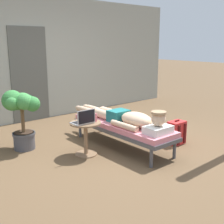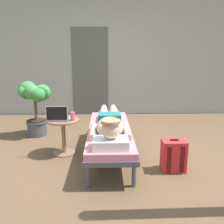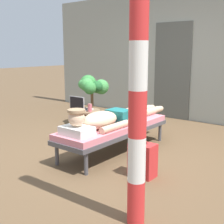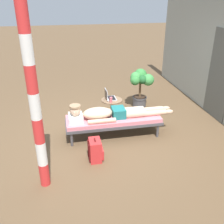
# 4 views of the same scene
# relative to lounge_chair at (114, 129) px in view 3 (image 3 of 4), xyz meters

# --- Properties ---
(ground_plane) EXTENTS (40.00, 40.00, 0.00)m
(ground_plane) POSITION_rel_lounge_chair_xyz_m (-0.05, 0.01, -0.35)
(ground_plane) COLOR brown
(house_wall_back) EXTENTS (7.60, 0.20, 2.70)m
(house_wall_back) POSITION_rel_lounge_chair_xyz_m (-0.00, 2.66, 1.00)
(house_wall_back) COLOR #999E93
(house_wall_back) RESTS_ON ground
(house_door_panel) EXTENTS (0.84, 0.03, 2.04)m
(house_door_panel) POSITION_rel_lounge_chair_xyz_m (-0.42, 2.55, 0.67)
(house_door_panel) COLOR #545651
(house_door_panel) RESTS_ON ground
(lounge_chair) EXTENTS (0.61, 1.96, 0.42)m
(lounge_chair) POSITION_rel_lounge_chair_xyz_m (0.00, 0.00, 0.00)
(lounge_chair) COLOR #4C4C51
(lounge_chair) RESTS_ON ground
(person_reclining) EXTENTS (0.53, 2.17, 0.33)m
(person_reclining) POSITION_rel_lounge_chair_xyz_m (0.00, -0.10, 0.17)
(person_reclining) COLOR white
(person_reclining) RESTS_ON lounge_chair
(side_table) EXTENTS (0.48, 0.48, 0.52)m
(side_table) POSITION_rel_lounge_chair_xyz_m (-0.68, 0.10, 0.01)
(side_table) COLOR #8C6B4C
(side_table) RESTS_ON ground
(laptop) EXTENTS (0.31, 0.24, 0.23)m
(laptop) POSITION_rel_lounge_chair_xyz_m (-0.74, 0.05, 0.24)
(laptop) COLOR silver
(laptop) RESTS_ON side_table
(drink_glass) EXTENTS (0.06, 0.06, 0.12)m
(drink_glass) POSITION_rel_lounge_chair_xyz_m (-0.53, 0.05, 0.24)
(drink_glass) COLOR #D86672
(drink_glass) RESTS_ON side_table
(backpack) EXTENTS (0.30, 0.26, 0.42)m
(backpack) POSITION_rel_lounge_chair_xyz_m (0.80, -0.49, -0.15)
(backpack) COLOR red
(backpack) RESTS_ON ground
(potted_plant) EXTENTS (0.54, 0.61, 0.99)m
(potted_plant) POSITION_rel_lounge_chair_xyz_m (-1.31, 0.98, 0.29)
(potted_plant) COLOR #4C4C51
(potted_plant) RESTS_ON ground
(porch_post) EXTENTS (0.15, 0.15, 2.68)m
(porch_post) POSITION_rel_lounge_chair_xyz_m (1.29, -1.36, 1.00)
(porch_post) COLOR red
(porch_post) RESTS_ON ground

